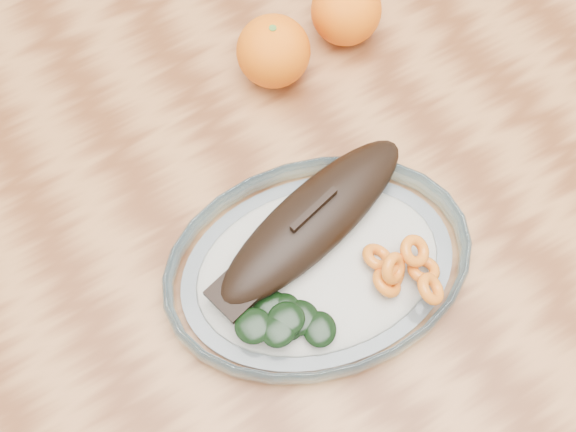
{
  "coord_description": "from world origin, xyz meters",
  "views": [
    {
      "loc": [
        -0.24,
        -0.32,
        1.44
      ],
      "look_at": [
        -0.09,
        -0.06,
        0.77
      ],
      "focal_mm": 45.0,
      "sensor_mm": 36.0,
      "label": 1
    }
  ],
  "objects_px": {
    "orange_right": "(346,11)",
    "plated_meal": "(318,262)",
    "orange_left": "(273,51)",
    "dining_table": "(329,184)"
  },
  "relations": [
    {
      "from": "orange_left",
      "to": "orange_right",
      "type": "relative_size",
      "value": 1.02
    },
    {
      "from": "dining_table",
      "to": "plated_meal",
      "type": "distance_m",
      "value": 0.19
    },
    {
      "from": "dining_table",
      "to": "plated_meal",
      "type": "xyz_separation_m",
      "value": [
        -0.09,
        -0.12,
        0.12
      ]
    },
    {
      "from": "plated_meal",
      "to": "orange_right",
      "type": "bearing_deg",
      "value": 65.3
    },
    {
      "from": "orange_right",
      "to": "dining_table",
      "type": "bearing_deg",
      "value": -125.93
    },
    {
      "from": "orange_left",
      "to": "orange_right",
      "type": "distance_m",
      "value": 0.1
    },
    {
      "from": "orange_left",
      "to": "orange_right",
      "type": "bearing_deg",
      "value": 4.79
    },
    {
      "from": "orange_right",
      "to": "plated_meal",
      "type": "bearing_deg",
      "value": -127.05
    },
    {
      "from": "dining_table",
      "to": "orange_right",
      "type": "xyz_separation_m",
      "value": [
        0.09,
        0.12,
        0.14
      ]
    },
    {
      "from": "plated_meal",
      "to": "orange_right",
      "type": "relative_size",
      "value": 8.19
    }
  ]
}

